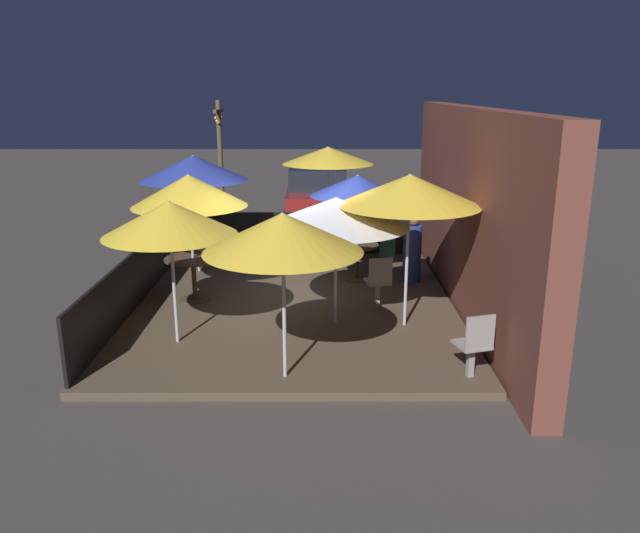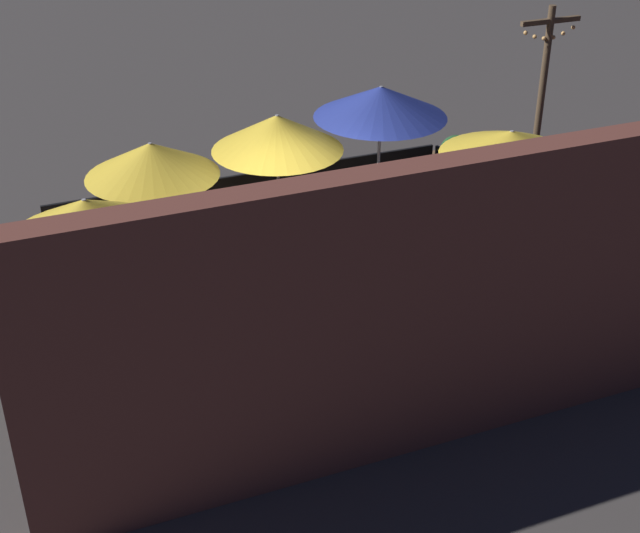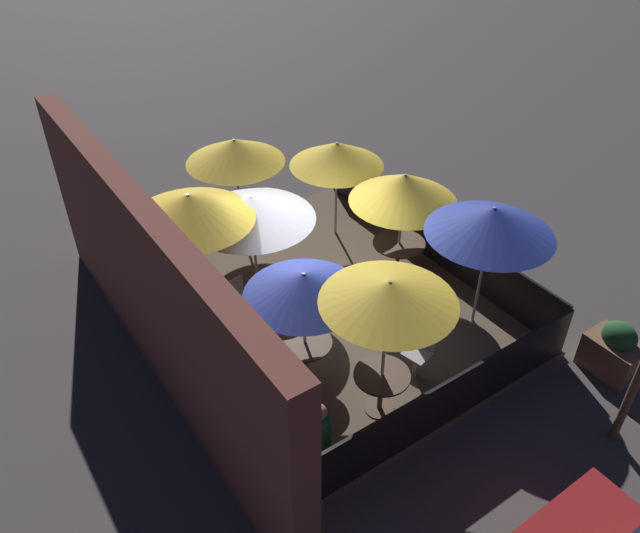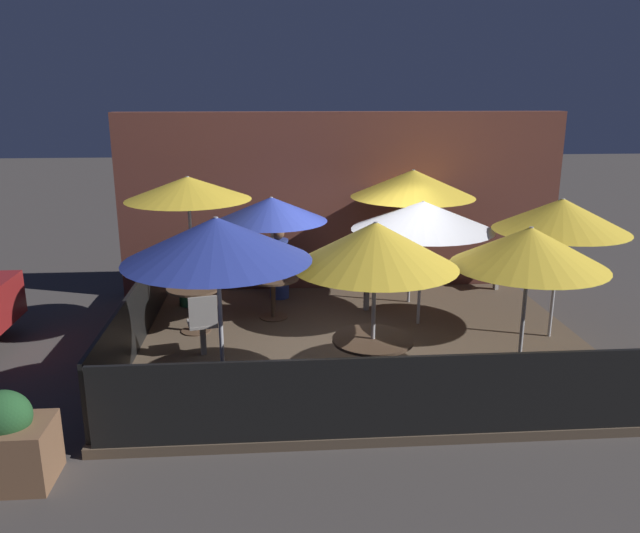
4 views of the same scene
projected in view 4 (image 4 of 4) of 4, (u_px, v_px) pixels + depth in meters
The scene contains 22 objects.
ground_plane at pixel (362, 349), 9.58m from camera, with size 60.00×60.00×0.00m, color #423D3A.
patio_deck at pixel (362, 345), 9.57m from camera, with size 6.83×5.54×0.12m.
building_wall at pixel (342, 204), 11.99m from camera, with size 8.43×0.36×3.46m.
fence_front at pixel (398, 397), 6.81m from camera, with size 6.63×0.05×0.95m.
fence_side_left at pixel (136, 318), 9.18m from camera, with size 0.05×5.34×0.95m.
patio_umbrella_0 at pixel (271, 209), 10.07m from camera, with size 1.82×1.82×2.06m.
patio_umbrella_1 at pixel (188, 188), 9.34m from camera, with size 1.90×1.90×2.47m.
patio_umbrella_2 at pixel (375, 245), 7.31m from camera, with size 1.98×1.98×2.23m.
patio_umbrella_3 at pixel (217, 239), 6.88m from camera, with size 2.12×2.12×2.37m.
patio_umbrella_4 at pixel (413, 184), 10.78m from camera, with size 2.17×2.17×2.40m.
patio_umbrella_5 at pixel (530, 247), 7.58m from camera, with size 1.91×1.91×2.12m.
patio_umbrella_6 at pixel (423, 216), 9.81m from camera, with size 2.26×2.26×2.04m.
patio_umbrella_7 at pixel (562, 215), 9.24m from camera, with size 2.00×2.00×2.18m.
dining_table_0 at pixel (273, 286), 10.42m from camera, with size 0.87×0.87×0.71m.
dining_table_1 at pixel (194, 296), 9.80m from camera, with size 0.85×0.85×0.74m.
dining_table_2 at pixel (373, 350), 7.67m from camera, with size 1.00×1.00×0.78m.
patio_chair_0 at pixel (370, 282), 10.83m from camera, with size 0.46×0.46×0.92m.
patio_chair_1 at pixel (500, 265), 11.97m from camera, with size 0.50×0.50×0.91m.
patio_chair_2 at pixel (203, 322), 8.90m from camera, with size 0.48×0.48×0.94m.
patron_0 at pixel (188, 277), 11.06m from camera, with size 0.46×0.46×1.15m.
patron_1 at pixel (279, 266), 11.45m from camera, with size 0.42×0.42×1.32m.
planter_box at pixel (6, 443), 6.19m from camera, with size 0.88×0.62×1.00m.
Camera 4 is at (-1.32, -8.81, 3.80)m, focal length 35.00 mm.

